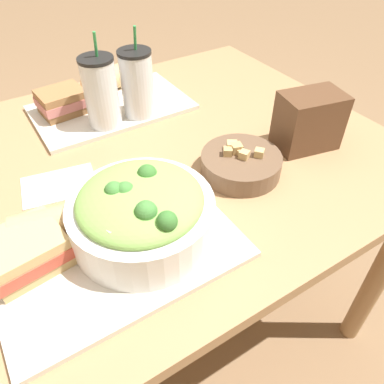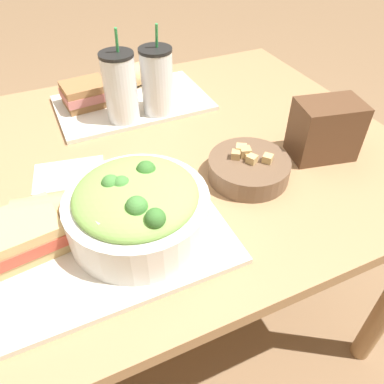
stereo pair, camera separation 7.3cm
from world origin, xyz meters
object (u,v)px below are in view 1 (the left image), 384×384
object	(u,v)px
drink_cup_red	(137,86)
sandwich_far	(62,102)
soup_bowl	(241,163)
chip_bag	(309,121)
baguette_far	(111,79)
sandwich_near	(26,251)
salad_bowl	(142,212)
baguette_near	(66,221)
napkin_folded	(59,186)
drink_cup_dark	(101,95)

from	to	relation	value
drink_cup_red	sandwich_far	bearing A→B (deg)	145.56
soup_bowl	chip_bag	xyz separation A→B (m)	(0.20, 0.00, 0.04)
baguette_far	chip_bag	xyz separation A→B (m)	(0.29, -0.52, 0.02)
sandwich_near	baguette_far	xyz separation A→B (m)	(0.38, 0.54, 0.00)
sandwich_near	chip_bag	size ratio (longest dim) A/B	0.88
baguette_far	chip_bag	size ratio (longest dim) A/B	1.09
salad_bowl	soup_bowl	distance (m)	0.28
baguette_near	chip_bag	distance (m)	0.60
soup_bowl	napkin_folded	size ratio (longest dim) A/B	1.04
chip_bag	baguette_far	bearing A→B (deg)	131.73
salad_bowl	napkin_folded	distance (m)	0.26
soup_bowl	chip_bag	distance (m)	0.21
chip_bag	napkin_folded	world-z (taller)	chip_bag
salad_bowl	baguette_near	xyz separation A→B (m)	(-0.12, 0.07, -0.02)
sandwich_near	soup_bowl	bearing A→B (deg)	-5.28
soup_bowl	napkin_folded	world-z (taller)	soup_bowl
drink_cup_dark	baguette_near	bearing A→B (deg)	-122.44
sandwich_near	baguette_far	size ratio (longest dim) A/B	0.81
salad_bowl	napkin_folded	bearing A→B (deg)	111.08
sandwich_near	baguette_near	bearing A→B (deg)	13.92
salad_bowl	soup_bowl	world-z (taller)	salad_bowl
salad_bowl	drink_cup_dark	size ratio (longest dim) A/B	1.10
baguette_near	napkin_folded	size ratio (longest dim) A/B	1.08
salad_bowl	sandwich_far	size ratio (longest dim) A/B	2.00
salad_bowl	sandwich_near	world-z (taller)	salad_bowl
baguette_near	drink_cup_dark	size ratio (longest dim) A/B	0.79
salad_bowl	soup_bowl	bearing A→B (deg)	12.94
baguette_far	drink_cup_dark	size ratio (longest dim) A/B	0.75
napkin_folded	baguette_near	bearing A→B (deg)	-99.88
salad_bowl	drink_cup_red	world-z (taller)	drink_cup_red
baguette_far	drink_cup_red	size ratio (longest dim) A/B	0.76
baguette_near	sandwich_far	world-z (taller)	baguette_near
baguette_near	drink_cup_dark	bearing A→B (deg)	-20.76
soup_bowl	drink_cup_dark	world-z (taller)	drink_cup_dark
soup_bowl	sandwich_far	xyz separation A→B (m)	(-0.26, 0.46, 0.02)
salad_bowl	baguette_far	size ratio (longest dim) A/B	1.47
drink_cup_red	napkin_folded	bearing A→B (deg)	-148.95
baguette_far	drink_cup_red	bearing A→B (deg)	164.19
drink_cup_red	salad_bowl	bearing A→B (deg)	-115.31
baguette_near	drink_cup_red	distance (m)	0.45
sandwich_far	drink_cup_dark	xyz separation A→B (m)	(0.07, -0.12, 0.05)
chip_bag	sandwich_near	bearing A→B (deg)	-165.85
baguette_far	drink_cup_dark	world-z (taller)	drink_cup_dark
drink_cup_dark	drink_cup_red	distance (m)	0.10
sandwich_far	drink_cup_red	distance (m)	0.22
sandwich_far	baguette_far	bearing A→B (deg)	14.72
salad_bowl	sandwich_near	size ratio (longest dim) A/B	1.82
baguette_near	drink_cup_red	world-z (taller)	drink_cup_red
sandwich_near	baguette_far	world-z (taller)	baguette_far
soup_bowl	baguette_near	distance (m)	0.39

